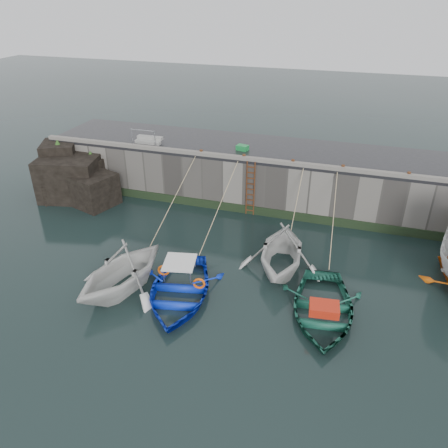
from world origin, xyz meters
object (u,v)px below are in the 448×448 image
(boat_near_white, at_px, (124,289))
(fish_crate, at_px, (242,148))
(boat_near_blacktrim, at_px, (280,268))
(ladder, at_px, (250,189))
(boat_near_navy, at_px, (321,314))
(bollard_d, at_px, (343,167))
(bollard_e, at_px, (409,175))
(boat_near_blue, at_px, (179,296))
(bollard_b, at_px, (244,157))
(bollard_a, at_px, (201,152))
(bollard_c, at_px, (293,162))

(boat_near_white, bearing_deg, fish_crate, 91.54)
(boat_near_blacktrim, xyz_separation_m, fish_crate, (-3.73, 6.62, 3.31))
(ladder, distance_m, boat_near_navy, 9.17)
(boat_near_blacktrim, xyz_separation_m, bollard_d, (2.06, 5.17, 3.30))
(bollard_d, bearing_deg, bollard_e, 0.00)
(boat_near_blue, relative_size, bollard_b, 18.66)
(boat_near_white, distance_m, boat_near_navy, 8.44)
(boat_near_blacktrim, bearing_deg, bollard_e, 39.63)
(boat_near_navy, relative_size, bollard_d, 18.23)
(fish_crate, bearing_deg, bollard_b, -58.82)
(boat_near_white, xyz_separation_m, boat_near_blacktrim, (6.19, 3.62, 0.00))
(boat_near_blacktrim, distance_m, bollard_e, 8.08)
(fish_crate, height_order, bollard_a, fish_crate)
(boat_near_navy, relative_size, bollard_a, 18.23)
(fish_crate, xyz_separation_m, bollard_e, (8.99, -1.45, -0.01))
(ladder, relative_size, bollard_a, 11.43)
(bollard_a, xyz_separation_m, bollard_d, (7.80, 0.00, 0.00))
(boat_near_blue, relative_size, boat_near_blacktrim, 1.11)
(bollard_a, relative_size, bollard_c, 1.00)
(boat_near_white, bearing_deg, boat_near_blacktrim, 45.38)
(fish_crate, bearing_deg, boat_near_white, -90.92)
(ladder, xyz_separation_m, boat_near_blacktrim, (2.74, -4.84, -1.59))
(boat_near_blacktrim, height_order, bollard_e, bollard_e)
(boat_near_blue, bearing_deg, bollard_e, 31.88)
(bollard_a, distance_m, bollard_b, 2.50)
(bollard_a, bearing_deg, ladder, -6.38)
(boat_near_navy, bearing_deg, bollard_e, 62.07)
(bollard_d, xyz_separation_m, bollard_e, (3.20, 0.00, 0.00))
(bollard_b, xyz_separation_m, bollard_d, (5.30, 0.00, 0.00))
(ladder, relative_size, bollard_b, 11.43)
(boat_near_blue, distance_m, bollard_d, 10.81)
(fish_crate, xyz_separation_m, bollard_d, (5.79, -1.45, -0.01))
(boat_near_white, relative_size, boat_near_navy, 0.95)
(boat_near_navy, bearing_deg, bollard_b, 117.82)
(boat_near_blue, xyz_separation_m, bollard_a, (-2.03, 8.53, 3.30))
(fish_crate, bearing_deg, boat_near_navy, -45.00)
(ladder, xyz_separation_m, boat_near_blue, (-0.97, -8.19, -1.59))
(boat_near_white, height_order, bollard_e, bollard_e)
(ladder, xyz_separation_m, bollard_a, (-3.00, 0.34, 1.71))
(bollard_c, bearing_deg, ladder, -171.33)
(bollard_b, bearing_deg, bollard_c, 0.00)
(boat_near_blacktrim, height_order, bollard_b, bollard_b)
(bollard_b, relative_size, bollard_e, 1.00)
(ladder, xyz_separation_m, boat_near_white, (-3.45, -8.46, -1.59))
(bollard_c, bearing_deg, boat_near_blacktrim, -84.01)
(boat_near_white, height_order, boat_near_blue, boat_near_white)
(boat_near_blue, bearing_deg, bollard_a, 91.74)
(boat_near_blue, relative_size, bollard_e, 18.66)
(ladder, distance_m, bollard_b, 1.81)
(boat_near_white, xyz_separation_m, bollard_d, (8.25, 8.80, 3.30))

